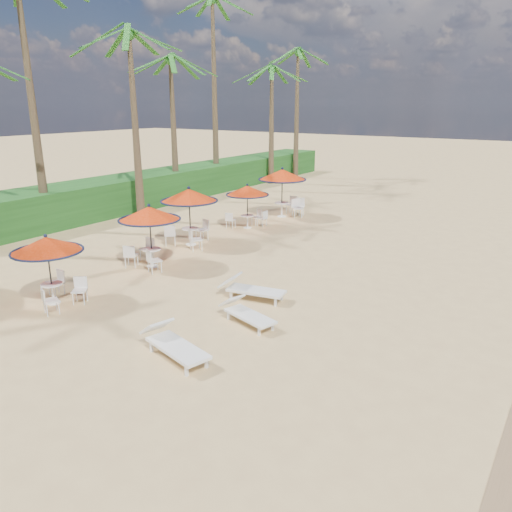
# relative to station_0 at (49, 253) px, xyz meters

# --- Properties ---
(ground) EXTENTS (160.00, 160.00, 0.00)m
(ground) POSITION_rel_station_0_xyz_m (4.55, 0.40, -1.58)
(ground) COLOR tan
(ground) RESTS_ON ground
(scrub_hedge) EXTENTS (3.00, 40.00, 1.80)m
(scrub_hedge) POSITION_rel_station_0_xyz_m (-8.95, 11.40, -0.68)
(scrub_hedge) COLOR #194716
(scrub_hedge) RESTS_ON ground
(station_0) EXTENTS (2.07, 2.07, 2.16)m
(station_0) POSITION_rel_station_0_xyz_m (0.00, 0.00, 0.00)
(station_0) COLOR black
(station_0) RESTS_ON ground
(station_1) EXTENTS (2.26, 2.26, 2.35)m
(station_1) POSITION_rel_station_0_xyz_m (-0.14, 4.15, 0.14)
(station_1) COLOR black
(station_1) RESTS_ON ground
(station_2) EXTENTS (2.40, 2.40, 2.50)m
(station_2) POSITION_rel_station_0_xyz_m (-0.86, 7.19, 0.25)
(station_2) COLOR black
(station_2) RESTS_ON ground
(station_3) EXTENTS (2.05, 2.05, 2.14)m
(station_3) POSITION_rel_station_0_xyz_m (-0.56, 11.05, -0.01)
(station_3) COLOR black
(station_3) RESTS_ON ground
(station_4) EXTENTS (2.51, 2.51, 2.61)m
(station_4) POSITION_rel_station_0_xyz_m (-0.37, 14.15, 0.33)
(station_4) COLOR black
(station_4) RESTS_ON ground
(lounger_near) EXTENTS (2.24, 1.19, 0.77)m
(lounger_near) POSITION_rel_station_0_xyz_m (5.21, -0.47, -1.22)
(lounger_near) COLOR white
(lounger_near) RESTS_ON ground
(lounger_mid) EXTENTS (1.96, 1.08, 0.67)m
(lounger_mid) POSITION_rel_station_0_xyz_m (5.57, 2.04, -1.27)
(lounger_mid) COLOR white
(lounger_mid) RESTS_ON ground
(lounger_far) EXTENTS (2.16, 1.03, 0.74)m
(lounger_far) POSITION_rel_station_0_xyz_m (4.68, 3.56, -1.23)
(lounger_far) COLOR white
(lounger_far) RESTS_ON ground
(palm_3) EXTENTS (5.00, 5.00, 9.09)m
(palm_3) POSITION_rel_station_0_xyz_m (-5.91, 9.22, 6.71)
(palm_3) COLOR brown
(palm_3) RESTS_ON ground
(palm_4) EXTENTS (5.00, 5.00, 8.39)m
(palm_4) POSITION_rel_station_0_xyz_m (-8.24, 14.42, 6.06)
(palm_4) COLOR brown
(palm_4) RESTS_ON ground
(palm_5) EXTENTS (5.00, 5.00, 12.23)m
(palm_5) POSITION_rel_station_0_xyz_m (-8.67, 18.96, 9.64)
(palm_5) COLOR brown
(palm_5) RESTS_ON ground
(palm_6) EXTENTS (5.00, 5.00, 8.26)m
(palm_6) POSITION_rel_station_0_xyz_m (-7.00, 23.43, 5.94)
(palm_6) COLOR brown
(palm_6) RESTS_ON ground
(palm_7) EXTENTS (5.00, 5.00, 9.67)m
(palm_7) POSITION_rel_station_0_xyz_m (-7.00, 27.13, 7.26)
(palm_7) COLOR brown
(palm_7) RESTS_ON ground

